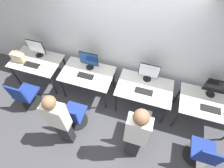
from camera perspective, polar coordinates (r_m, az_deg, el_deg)
The scene contains 24 objects.
ground_plane at distance 4.19m, azimuth -0.62°, elevation -8.67°, with size 20.00×20.00×0.00m, color #3D3D42.
wall_back at distance 3.61m, azimuth 3.52°, elevation 13.86°, with size 12.00×0.05×2.80m.
desk_far_left at distance 4.56m, azimuth -23.34°, elevation 6.43°, with size 1.16×0.75×0.73m.
monitor_far_left at distance 4.45m, azimuth -23.51°, elevation 10.78°, with size 0.43×0.18×0.45m.
keyboard_far_left at distance 4.43m, azimuth -24.70°, elevation 5.70°, with size 0.37×0.15×0.02m.
mouse_far_left at distance 4.29m, azimuth -21.89°, elevation 5.19°, with size 0.06×0.09×0.03m.
office_chair_far_left at distance 4.43m, azimuth -26.22°, elevation -3.55°, with size 0.48×0.48×0.87m.
desk_left at distance 3.98m, azimuth -8.02°, elevation 2.84°, with size 1.16×0.75×0.73m.
monitor_left at distance 3.85m, azimuth -7.55°, elevation 7.77°, with size 0.43×0.18×0.45m.
keyboard_left at distance 3.87m, azimuth -8.64°, elevation 2.66°, with size 0.37×0.15×0.02m.
mouse_left at distance 3.80m, azimuth -4.97°, elevation 2.05°, with size 0.06×0.09×0.03m.
office_chair_left at distance 3.82m, azimuth -12.38°, elevation -10.15°, with size 0.48×0.48×0.87m.
person_left at distance 3.23m, azimuth -16.74°, elevation -11.44°, with size 0.36×0.21×1.63m.
desk_right at distance 3.77m, azimuth 10.51°, elevation -1.76°, with size 1.16×0.75×0.73m.
monitor_right at distance 3.67m, azimuth 11.93°, elevation 3.92°, with size 0.43×0.18×0.45m.
keyboard_right at distance 3.64m, azimuth 10.37°, elevation -2.38°, with size 0.37×0.15×0.02m.
mouse_right at distance 3.63m, azimuth 14.43°, elevation -3.68°, with size 0.06×0.09×0.03m.
office_chair_right at distance 3.66m, azimuth 8.24°, elevation -14.30°, with size 0.48×0.48×0.87m.
person_right at distance 2.96m, azimuth 7.77°, elevation -16.20°, with size 0.36×0.23×1.74m.
desk_far_right at distance 4.00m, azimuth 29.00°, elevation -6.16°, with size 1.16×0.75×0.73m.
monitor_far_right at distance 3.91m, azimuth 30.77°, elevation -0.96°, with size 0.43×0.18×0.45m.
keyboard_far_right at distance 3.87m, azimuth 29.52°, elevation -7.15°, with size 0.37×0.15×0.02m.
office_chair_far_right at distance 3.85m, azimuth 27.29°, elevation -19.60°, with size 0.48×0.48×0.87m.
handbag at distance 4.60m, azimuth -28.33°, elevation 7.75°, with size 0.30×0.18×0.25m.
Camera 1 is at (0.61, -1.82, 3.72)m, focal length 28.00 mm.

